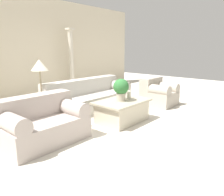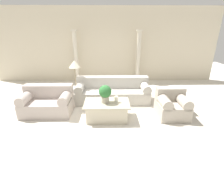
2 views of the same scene
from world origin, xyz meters
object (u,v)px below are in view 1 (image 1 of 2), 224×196
Objects in this scene: coffee_table at (122,111)px; floor_lamp at (40,68)px; sofa_long at (89,97)px; armchair at (158,93)px; potted_plant at (121,88)px; loveseat at (42,123)px.

floor_lamp reaches higher than coffee_table.
armchair is (1.64, -1.12, 0.02)m from sofa_long.
loveseat is at bearing 166.88° from potted_plant.
armchair is (1.83, 0.15, 0.10)m from coffee_table.
potted_plant reaches higher than coffee_table.
loveseat is 1.78m from coffee_table.
floor_lamp reaches higher than loveseat.
loveseat is at bearing -122.04° from floor_lamp.
sofa_long is 1.52m from floor_lamp.
floor_lamp is (-1.07, 1.46, 0.92)m from coffee_table.
armchair is (1.87, 0.14, -0.41)m from potted_plant.
loveseat is 3.57m from armchair.
sofa_long is at bearing -8.47° from floor_lamp.
loveseat is 1.15× the size of coffee_table.
loveseat reaches higher than armchair.
potted_plant reaches higher than sofa_long.
potted_plant is 1.83m from floor_lamp.
loveseat is 1.50m from floor_lamp.
potted_plant reaches higher than loveseat.
floor_lamp is (-1.25, 0.19, 0.84)m from sofa_long.
floor_lamp is (-1.03, 1.45, 0.41)m from potted_plant.
floor_lamp is at bearing 125.35° from potted_plant.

